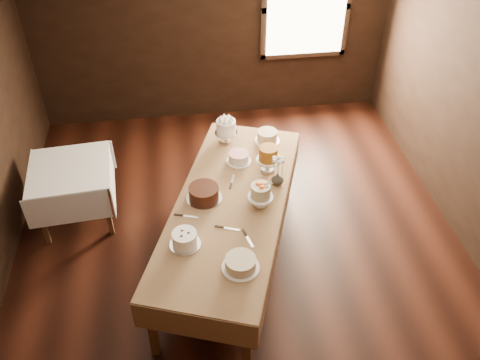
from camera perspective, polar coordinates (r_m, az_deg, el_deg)
name	(u,v)px	position (r m, az deg, el deg)	size (l,w,h in m)	color
floor	(242,257)	(5.69, 0.28, -8.65)	(5.00, 6.00, 0.01)	black
ceiling	(244,8)	(4.05, 0.41, 18.65)	(5.00, 6.00, 0.01)	beige
wall_back	(212,26)	(7.34, -3.11, 16.82)	(5.00, 0.02, 2.80)	black
window	(307,9)	(7.42, 7.48, 18.49)	(1.10, 0.05, 1.30)	#FFEABF
display_table	(230,207)	(5.13, -1.09, -3.03)	(1.90, 2.90, 0.84)	#492C19
side_table	(70,174)	(6.01, -18.47, 0.62)	(0.95, 0.95, 0.75)	#492C19
cake_meringue	(226,131)	(5.84, -1.56, 5.46)	(0.31, 0.31, 0.28)	silver
cake_speckled	(267,137)	(5.87, 3.07, 4.86)	(0.31, 0.31, 0.14)	white
cake_lattice	(239,158)	(5.56, -0.15, 2.47)	(0.31, 0.31, 0.10)	white
cake_caramel	(268,160)	(5.41, 3.16, 2.26)	(0.26, 0.26, 0.30)	white
cake_chocolate	(204,193)	(5.09, -4.07, -1.49)	(0.38, 0.38, 0.14)	silver
cake_flowers	(260,196)	(4.98, 2.30, -1.83)	(0.25, 0.25, 0.26)	white
cake_swirl	(185,239)	(4.65, -6.21, -6.62)	(0.29, 0.29, 0.15)	silver
cake_cream	(241,264)	(4.45, 0.06, -9.35)	(0.37, 0.37, 0.12)	white
cake_server_a	(232,229)	(4.81, -0.94, -5.48)	(0.24, 0.03, 0.01)	silver
cake_server_b	(250,241)	(4.70, 1.09, -6.89)	(0.24, 0.03, 0.01)	silver
cake_server_c	(233,179)	(5.36, -0.81, 0.15)	(0.24, 0.03, 0.01)	silver
cake_server_d	(268,187)	(5.27, 3.14, -0.74)	(0.24, 0.03, 0.01)	silver
cake_server_e	(191,216)	(4.95, -5.55, -4.08)	(0.24, 0.03, 0.01)	silver
flower_vase	(278,179)	(5.27, 4.22, 0.15)	(0.13, 0.13, 0.13)	#2D2823
flower_bouquet	(278,164)	(5.15, 4.32, 1.75)	(0.14, 0.14, 0.20)	white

